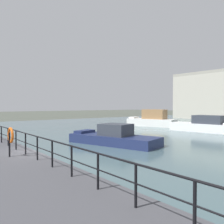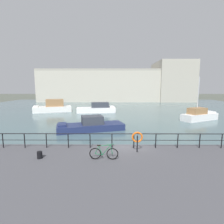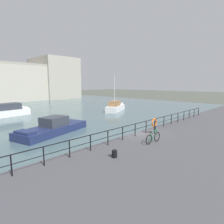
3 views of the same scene
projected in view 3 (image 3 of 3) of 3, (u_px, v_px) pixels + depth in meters
The scene contains 11 objects.
ground_plane at pixel (136, 142), 16.87m from camera, with size 240.00×240.00×0.00m, color #4C5147.
water_basin at pixel (18, 110), 37.85m from camera, with size 80.00×60.00×0.01m, color #476066.
quay_promenade at pixel (214, 157), 12.28m from camera, with size 56.00×13.00×0.96m, color #47474C.
harbor_building at pixel (7, 82), 57.94m from camera, with size 55.48×16.97×14.48m.
moored_small_launch at pixel (5, 111), 29.98m from camera, with size 8.21×3.71×2.11m.
moored_blue_motorboat at pixel (53, 128), 19.82m from camera, with size 8.58×4.99×1.78m.
moored_harbor_tender at pixel (115, 107), 36.07m from camera, with size 6.64×4.71×6.88m.
quay_railing at pixel (146, 125), 16.42m from camera, with size 25.41×0.07×1.08m.
parked_bicycle at pixel (153, 138), 13.60m from camera, with size 1.77×0.11×0.98m.
mooring_bollard at pixel (114, 154), 10.92m from camera, with size 0.32×0.32×0.44m, color black.
life_ring_stand at pixel (154, 123), 15.96m from camera, with size 0.75×0.16×1.40m.
Camera 3 is at (-13.10, -9.87, 5.30)m, focal length 29.50 mm.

